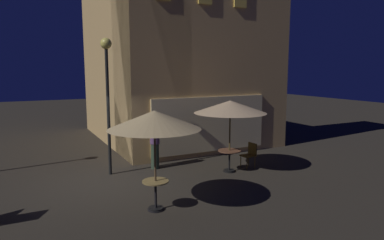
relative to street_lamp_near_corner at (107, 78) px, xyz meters
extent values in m
plane|color=#2E2921|center=(-0.31, -0.83, -3.06)|extent=(60.00, 60.00, 0.00)
cube|color=tan|center=(4.37, 1.77, 1.08)|extent=(6.86, 2.30, 8.29)
cube|color=tan|center=(2.09, 4.86, 1.08)|extent=(2.30, 8.49, 8.29)
cube|color=beige|center=(4.02, 0.58, -1.81)|extent=(4.80, 0.08, 2.10)
cylinder|color=black|center=(0.00, 0.00, -1.06)|extent=(0.10, 0.10, 4.01)
sphere|color=#F7E462|center=(0.00, 0.00, 1.05)|extent=(0.34, 0.34, 0.34)
cylinder|color=black|center=(0.27, -3.34, -3.05)|extent=(0.40, 0.40, 0.03)
cylinder|color=black|center=(0.27, -3.34, -2.72)|extent=(0.06, 0.06, 0.69)
cylinder|color=olive|center=(0.27, -3.34, -2.35)|extent=(0.63, 0.63, 0.03)
cylinder|color=black|center=(3.56, -1.48, -3.05)|extent=(0.40, 0.40, 0.03)
cylinder|color=black|center=(3.56, -1.48, -2.72)|extent=(0.06, 0.06, 0.69)
cylinder|color=brown|center=(3.56, -1.48, -2.36)|extent=(0.74, 0.74, 0.03)
cylinder|color=black|center=(0.27, -3.34, -3.03)|extent=(0.36, 0.36, 0.06)
cylinder|color=brown|center=(0.27, -3.34, -1.89)|extent=(0.05, 0.05, 2.35)
cone|color=tan|center=(0.27, -3.34, -0.88)|extent=(2.18, 2.18, 0.43)
cylinder|color=black|center=(3.56, -1.48, -3.03)|extent=(0.36, 0.36, 0.06)
cylinder|color=#4A3E1F|center=(3.56, -1.48, -1.91)|extent=(0.05, 0.05, 2.30)
cone|color=tan|center=(3.56, -1.48, -0.92)|extent=(2.34, 2.34, 0.40)
cylinder|color=#584014|center=(4.17, -1.62, -2.85)|extent=(0.03, 0.03, 0.42)
cylinder|color=#584014|center=(4.15, -1.28, -2.85)|extent=(0.03, 0.03, 0.42)
cylinder|color=#584014|center=(4.50, -1.60, -2.85)|extent=(0.03, 0.03, 0.42)
cylinder|color=#584014|center=(4.48, -1.26, -2.85)|extent=(0.03, 0.03, 0.42)
cube|color=#584014|center=(4.33, -1.44, -2.62)|extent=(0.44, 0.44, 0.04)
cube|color=#584014|center=(4.52, -1.43, -2.41)|extent=(0.06, 0.42, 0.40)
cylinder|color=#2E3E2C|center=(1.51, -0.04, -2.63)|extent=(0.27, 0.27, 0.86)
cylinder|color=#5A3E65|center=(1.51, -0.04, -1.88)|extent=(0.32, 0.32, 0.65)
sphere|color=tan|center=(1.51, -0.04, -1.46)|extent=(0.21, 0.21, 0.21)
camera|label=1|loc=(-2.57, -10.87, 0.30)|focal=32.77mm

